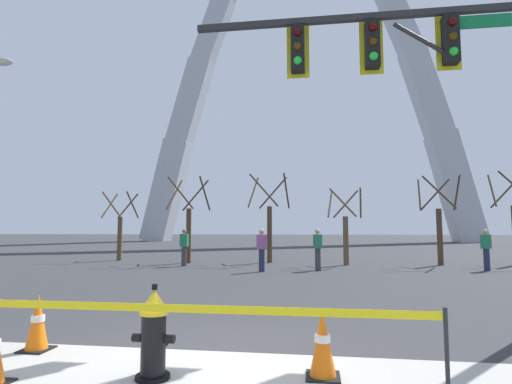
{
  "coord_description": "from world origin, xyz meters",
  "views": [
    {
      "loc": [
        1.32,
        -4.99,
        1.57
      ],
      "look_at": [
        -0.12,
        5.0,
        2.5
      ],
      "focal_mm": 28.63,
      "sensor_mm": 36.0,
      "label": 1
    }
  ],
  "objects_px": {
    "traffic_cone_curb_edge": "(38,323)",
    "monument_arch": "(303,86)",
    "pedestrian_walking_right": "(486,249)",
    "traffic_signal_gantry": "(432,82)",
    "traffic_cone_mid_sidewalk": "(322,344)",
    "pedestrian_walking_left": "(184,247)",
    "pedestrian_standing_center": "(318,249)",
    "pedestrian_near_trees": "(262,250)",
    "fire_hydrant": "(154,334)"
  },
  "relations": [
    {
      "from": "pedestrian_walking_left",
      "to": "pedestrian_walking_right",
      "type": "relative_size",
      "value": 1.0
    },
    {
      "from": "pedestrian_walking_right",
      "to": "traffic_cone_mid_sidewalk",
      "type": "bearing_deg",
      "value": -117.61
    },
    {
      "from": "pedestrian_walking_left",
      "to": "pedestrian_standing_center",
      "type": "bearing_deg",
      "value": -10.45
    },
    {
      "from": "traffic_cone_curb_edge",
      "to": "traffic_signal_gantry",
      "type": "distance_m",
      "value": 7.46
    },
    {
      "from": "monument_arch",
      "to": "fire_hydrant",
      "type": "bearing_deg",
      "value": -90.45
    },
    {
      "from": "monument_arch",
      "to": "pedestrian_near_trees",
      "type": "relative_size",
      "value": 30.44
    },
    {
      "from": "traffic_cone_mid_sidewalk",
      "to": "traffic_cone_curb_edge",
      "type": "height_order",
      "value": "same"
    },
    {
      "from": "pedestrian_walking_left",
      "to": "pedestrian_near_trees",
      "type": "height_order",
      "value": "same"
    },
    {
      "from": "traffic_signal_gantry",
      "to": "pedestrian_walking_left",
      "type": "relative_size",
      "value": 4.04
    },
    {
      "from": "fire_hydrant",
      "to": "pedestrian_walking_right",
      "type": "xyz_separation_m",
      "value": [
        8.19,
        12.56,
        0.35
      ]
    },
    {
      "from": "pedestrian_walking_left",
      "to": "pedestrian_standing_center",
      "type": "height_order",
      "value": "same"
    },
    {
      "from": "pedestrian_near_trees",
      "to": "pedestrian_standing_center",
      "type": "bearing_deg",
      "value": 20.81
    },
    {
      "from": "pedestrian_standing_center",
      "to": "pedestrian_near_trees",
      "type": "relative_size",
      "value": 1.0
    },
    {
      "from": "pedestrian_standing_center",
      "to": "pedestrian_walking_right",
      "type": "bearing_deg",
      "value": 6.91
    },
    {
      "from": "pedestrian_standing_center",
      "to": "pedestrian_walking_right",
      "type": "distance_m",
      "value": 6.43
    },
    {
      "from": "fire_hydrant",
      "to": "traffic_cone_mid_sidewalk",
      "type": "relative_size",
      "value": 1.36
    },
    {
      "from": "traffic_cone_curb_edge",
      "to": "pedestrian_near_trees",
      "type": "bearing_deg",
      "value": 80.99
    },
    {
      "from": "pedestrian_standing_center",
      "to": "pedestrian_walking_left",
      "type": "bearing_deg",
      "value": 169.55
    },
    {
      "from": "traffic_cone_mid_sidewalk",
      "to": "traffic_signal_gantry",
      "type": "xyz_separation_m",
      "value": [
        2.11,
        3.11,
        3.91
      ]
    },
    {
      "from": "pedestrian_walking_left",
      "to": "pedestrian_walking_right",
      "type": "distance_m",
      "value": 12.07
    },
    {
      "from": "traffic_signal_gantry",
      "to": "pedestrian_standing_center",
      "type": "height_order",
      "value": "traffic_signal_gantry"
    },
    {
      "from": "traffic_cone_curb_edge",
      "to": "pedestrian_walking_right",
      "type": "distance_m",
      "value": 15.54
    },
    {
      "from": "traffic_signal_gantry",
      "to": "pedestrian_walking_right",
      "type": "height_order",
      "value": "traffic_signal_gantry"
    },
    {
      "from": "fire_hydrant",
      "to": "pedestrian_standing_center",
      "type": "distance_m",
      "value": 11.93
    },
    {
      "from": "fire_hydrant",
      "to": "traffic_cone_curb_edge",
      "type": "relative_size",
      "value": 1.36
    },
    {
      "from": "pedestrian_walking_left",
      "to": "traffic_signal_gantry",
      "type": "bearing_deg",
      "value": -50.58
    },
    {
      "from": "pedestrian_standing_center",
      "to": "pedestrian_walking_right",
      "type": "xyz_separation_m",
      "value": [
        6.38,
        0.77,
        0.0
      ]
    },
    {
      "from": "fire_hydrant",
      "to": "traffic_cone_mid_sidewalk",
      "type": "distance_m",
      "value": 1.8
    },
    {
      "from": "traffic_cone_curb_edge",
      "to": "pedestrian_walking_right",
      "type": "xyz_separation_m",
      "value": [
        10.08,
        11.81,
        0.46
      ]
    },
    {
      "from": "traffic_cone_mid_sidewalk",
      "to": "fire_hydrant",
      "type": "bearing_deg",
      "value": -170.81
    },
    {
      "from": "traffic_cone_curb_edge",
      "to": "monument_arch",
      "type": "xyz_separation_m",
      "value": [
        2.28,
        48.47,
        20.44
      ]
    },
    {
      "from": "traffic_cone_mid_sidewalk",
      "to": "pedestrian_walking_left",
      "type": "bearing_deg",
      "value": 114.25
    },
    {
      "from": "pedestrian_near_trees",
      "to": "traffic_cone_mid_sidewalk",
      "type": "bearing_deg",
      "value": -79.21
    },
    {
      "from": "fire_hydrant",
      "to": "pedestrian_walking_right",
      "type": "relative_size",
      "value": 0.62
    },
    {
      "from": "monument_arch",
      "to": "traffic_cone_mid_sidewalk",
      "type": "bearing_deg",
      "value": -88.38
    },
    {
      "from": "traffic_signal_gantry",
      "to": "pedestrian_standing_center",
      "type": "xyz_separation_m",
      "value": [
        -2.07,
        8.39,
        -3.45
      ]
    },
    {
      "from": "traffic_signal_gantry",
      "to": "monument_arch",
      "type": "distance_m",
      "value": 48.84
    },
    {
      "from": "traffic_cone_mid_sidewalk",
      "to": "traffic_signal_gantry",
      "type": "distance_m",
      "value": 5.42
    },
    {
      "from": "pedestrian_standing_center",
      "to": "pedestrian_near_trees",
      "type": "xyz_separation_m",
      "value": [
        -2.08,
        -0.79,
        0.0
      ]
    },
    {
      "from": "traffic_signal_gantry",
      "to": "traffic_cone_curb_edge",
      "type": "bearing_deg",
      "value": -155.35
    },
    {
      "from": "monument_arch",
      "to": "pedestrian_walking_left",
      "type": "bearing_deg",
      "value": -96.69
    },
    {
      "from": "monument_arch",
      "to": "pedestrian_near_trees",
      "type": "xyz_separation_m",
      "value": [
        -0.66,
        -38.23,
        -19.98
      ]
    },
    {
      "from": "traffic_cone_mid_sidewalk",
      "to": "pedestrian_walking_left",
      "type": "relative_size",
      "value": 0.46
    },
    {
      "from": "traffic_signal_gantry",
      "to": "monument_arch",
      "type": "relative_size",
      "value": 0.13
    },
    {
      "from": "traffic_cone_curb_edge",
      "to": "pedestrian_near_trees",
      "type": "height_order",
      "value": "pedestrian_near_trees"
    },
    {
      "from": "fire_hydrant",
      "to": "monument_arch",
      "type": "height_order",
      "value": "monument_arch"
    },
    {
      "from": "traffic_cone_mid_sidewalk",
      "to": "traffic_signal_gantry",
      "type": "relative_size",
      "value": 0.11
    },
    {
      "from": "traffic_cone_mid_sidewalk",
      "to": "pedestrian_walking_right",
      "type": "xyz_separation_m",
      "value": [
        6.42,
        12.27,
        0.46
      ]
    },
    {
      "from": "pedestrian_walking_right",
      "to": "traffic_signal_gantry",
      "type": "bearing_deg",
      "value": -115.19
    },
    {
      "from": "traffic_cone_curb_edge",
      "to": "pedestrian_standing_center",
      "type": "height_order",
      "value": "pedestrian_standing_center"
    }
  ]
}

